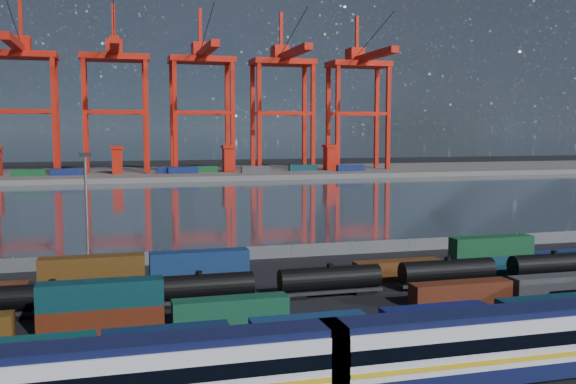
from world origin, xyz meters
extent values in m
plane|color=black|center=(0.00, 0.00, 0.00)|extent=(700.00, 700.00, 0.00)
plane|color=#2C3840|center=(0.00, 105.00, 0.01)|extent=(700.00, 700.00, 0.00)
cube|color=#514F4C|center=(0.00, 210.00, 1.00)|extent=(700.00, 70.00, 2.00)
cone|color=#1E2630|center=(-200.00, 1600.00, 260.00)|extent=(1100.00, 1100.00, 520.00)
cone|color=#1E2630|center=(200.00, 1600.00, 230.00)|extent=(1040.00, 1040.00, 460.00)
cone|color=#1E2630|center=(600.00, 1600.00, 190.00)|extent=(960.00, 960.00, 380.00)
cone|color=#1E2630|center=(950.00, 1600.00, 150.00)|extent=(840.00, 840.00, 300.00)
cube|color=silver|center=(-24.10, -23.49, 3.18)|extent=(27.39, 3.29, 4.16)
cube|color=#0F1438|center=(-24.10, -23.49, 5.53)|extent=(27.39, 2.96, 0.55)
cube|color=black|center=(-24.10, -23.49, 3.62)|extent=(27.42, 3.39, 1.10)
cube|color=silver|center=(1.90, -23.49, 3.18)|extent=(27.39, 3.29, 4.16)
cube|color=#0F1438|center=(1.90, -23.49, 0.99)|extent=(27.39, 3.35, 1.31)
cube|color=#0F1438|center=(1.90, -23.49, 5.53)|extent=(27.39, 2.96, 0.55)
cube|color=gold|center=(1.90, -23.49, 2.30)|extent=(27.42, 3.39, 0.39)
cube|color=black|center=(1.90, -23.49, 3.62)|extent=(27.42, 3.39, 1.10)
cube|color=#0E4649|center=(-33.50, -10.39, 1.20)|extent=(11.05, 2.25, 2.39)
cube|color=#0F244D|center=(-22.07, -10.39, 1.20)|extent=(11.05, 2.25, 2.39)
cube|color=navy|center=(-8.96, -10.39, 1.20)|extent=(11.05, 2.25, 2.39)
cube|color=navy|center=(4.05, -10.39, 1.20)|extent=(11.05, 2.25, 2.39)
cube|color=#0C2D40|center=(16.96, -10.39, 1.20)|extent=(11.05, 2.25, 2.39)
cube|color=#571E0D|center=(-27.70, -2.67, 1.29)|extent=(11.90, 2.42, 2.58)
cube|color=#0B3439|center=(-27.70, -2.67, 3.87)|extent=(11.90, 2.42, 2.58)
cube|color=#144B30|center=(-14.96, -2.67, 1.29)|extent=(11.90, 2.42, 2.58)
cube|color=#572211|center=(11.42, -2.67, 1.29)|extent=(11.90, 2.42, 2.58)
cube|color=#3B3C40|center=(24.16, -2.67, 1.29)|extent=(11.90, 2.42, 2.58)
cube|color=#165426|center=(-28.91, 10.25, 1.28)|extent=(11.86, 2.41, 2.57)
cube|color=#553311|center=(-28.91, 10.25, 3.85)|extent=(11.86, 2.41, 2.57)
cube|color=#5A3612|center=(-16.44, 10.25, 1.28)|extent=(11.86, 2.41, 2.57)
cube|color=navy|center=(-16.44, 10.25, 3.85)|extent=(11.86, 2.41, 2.57)
cube|color=#5D3012|center=(9.61, 10.25, 1.28)|extent=(11.86, 2.41, 2.57)
cube|color=#0D3446|center=(23.61, 10.25, 1.28)|extent=(11.86, 2.41, 2.57)
cube|color=#134A25|center=(23.61, 10.25, 3.85)|extent=(11.86, 2.41, 2.57)
cube|color=navy|center=(35.37, 10.25, 1.28)|extent=(11.86, 2.41, 2.57)
cylinder|color=black|center=(-32.77, 4.55, 2.18)|extent=(12.30, 2.74, 2.74)
cylinder|color=black|center=(-32.77, 4.55, 3.69)|extent=(0.76, 0.76, 0.47)
cube|color=black|center=(-32.77, 4.55, 0.66)|extent=(12.78, 1.89, 0.38)
cube|color=black|center=(-37.03, 4.55, 0.28)|extent=(2.37, 1.70, 0.57)
cube|color=black|center=(-28.51, 4.55, 0.28)|extent=(2.37, 1.70, 0.57)
cylinder|color=black|center=(-17.27, 4.55, 2.18)|extent=(12.30, 2.74, 2.74)
cylinder|color=black|center=(-17.27, 4.55, 3.69)|extent=(0.76, 0.76, 0.47)
cube|color=black|center=(-17.27, 4.55, 0.66)|extent=(12.78, 1.89, 0.38)
cube|color=black|center=(-21.53, 4.55, 0.28)|extent=(2.37, 1.70, 0.57)
cube|color=black|center=(-13.01, 4.55, 0.28)|extent=(2.37, 1.70, 0.57)
cylinder|color=black|center=(-1.77, 4.55, 2.18)|extent=(12.30, 2.74, 2.74)
cylinder|color=black|center=(-1.77, 4.55, 3.69)|extent=(0.76, 0.76, 0.47)
cube|color=black|center=(-1.77, 4.55, 0.66)|extent=(12.78, 1.89, 0.38)
cube|color=black|center=(-6.03, 4.55, 0.28)|extent=(2.37, 1.70, 0.57)
cube|color=black|center=(2.49, 4.55, 0.28)|extent=(2.37, 1.70, 0.57)
cylinder|color=black|center=(13.73, 4.55, 2.18)|extent=(12.30, 2.74, 2.74)
cylinder|color=black|center=(13.73, 4.55, 3.69)|extent=(0.76, 0.76, 0.47)
cube|color=black|center=(13.73, 4.55, 0.66)|extent=(12.78, 1.89, 0.38)
cube|color=black|center=(9.47, 4.55, 0.28)|extent=(2.37, 1.70, 0.57)
cube|color=black|center=(17.99, 4.55, 0.28)|extent=(2.37, 1.70, 0.57)
cylinder|color=black|center=(29.23, 4.55, 2.18)|extent=(12.30, 2.74, 2.74)
cylinder|color=black|center=(29.23, 4.55, 3.69)|extent=(0.76, 0.76, 0.47)
cube|color=black|center=(29.23, 4.55, 0.66)|extent=(12.78, 1.89, 0.38)
cube|color=black|center=(24.97, 4.55, 0.28)|extent=(2.37, 1.70, 0.57)
cube|color=#595B5E|center=(0.00, 28.00, 1.00)|extent=(160.00, 0.06, 2.00)
cylinder|color=slate|center=(-40.00, 28.00, 1.10)|extent=(0.12, 0.12, 2.20)
cylinder|color=slate|center=(-30.00, 28.00, 1.10)|extent=(0.12, 0.12, 2.20)
cylinder|color=slate|center=(-20.00, 28.00, 1.10)|extent=(0.12, 0.12, 2.20)
cylinder|color=slate|center=(-10.00, 28.00, 1.10)|extent=(0.12, 0.12, 2.20)
cylinder|color=slate|center=(0.00, 28.00, 1.10)|extent=(0.12, 0.12, 2.20)
cylinder|color=slate|center=(10.00, 28.00, 1.10)|extent=(0.12, 0.12, 2.20)
cylinder|color=slate|center=(20.00, 28.00, 1.10)|extent=(0.12, 0.12, 2.20)
cylinder|color=slate|center=(30.00, 28.00, 1.10)|extent=(0.12, 0.12, 2.20)
cylinder|color=slate|center=(40.00, 28.00, 1.10)|extent=(0.12, 0.12, 2.20)
cylinder|color=slate|center=(50.00, 28.00, 1.10)|extent=(0.12, 0.12, 2.20)
cylinder|color=slate|center=(-30.00, 26.00, 8.00)|extent=(0.36, 0.36, 16.00)
cube|color=black|center=(-30.00, 26.00, 16.30)|extent=(1.60, 0.40, 0.60)
cube|color=red|center=(-48.14, 198.53, 24.26)|extent=(1.73, 1.73, 48.52)
cube|color=red|center=(-48.14, 211.47, 24.26)|extent=(1.73, 1.73, 48.52)
cube|color=red|center=(-60.00, 198.53, 26.69)|extent=(23.72, 1.51, 1.51)
cube|color=red|center=(-60.00, 211.47, 26.69)|extent=(23.72, 1.51, 1.51)
cube|color=red|center=(-60.00, 205.00, 48.52)|extent=(26.95, 15.09, 2.37)
cube|color=red|center=(-60.00, 192.06, 50.68)|extent=(3.23, 51.75, 2.70)
cube|color=red|center=(-60.00, 209.31, 53.37)|extent=(6.47, 8.63, 5.39)
cube|color=red|center=(-60.00, 207.16, 61.46)|extent=(1.29, 1.29, 17.25)
cylinder|color=black|center=(-60.00, 189.47, 58.22)|extent=(0.26, 44.38, 14.64)
cube|color=red|center=(-36.86, 198.53, 24.26)|extent=(1.73, 1.73, 48.52)
cube|color=red|center=(-36.86, 211.47, 24.26)|extent=(1.73, 1.73, 48.52)
cube|color=red|center=(-13.14, 198.53, 24.26)|extent=(1.73, 1.73, 48.52)
cube|color=red|center=(-13.14, 211.47, 24.26)|extent=(1.73, 1.73, 48.52)
cube|color=red|center=(-25.00, 198.53, 26.69)|extent=(23.72, 1.51, 1.51)
cube|color=red|center=(-25.00, 211.47, 26.69)|extent=(23.72, 1.51, 1.51)
cube|color=red|center=(-25.00, 205.00, 48.52)|extent=(26.95, 15.09, 2.37)
cube|color=red|center=(-25.00, 192.06, 50.68)|extent=(3.23, 51.75, 2.70)
cube|color=red|center=(-25.00, 209.31, 53.37)|extent=(6.47, 8.63, 5.39)
cube|color=red|center=(-25.00, 207.16, 61.46)|extent=(1.29, 1.29, 17.25)
cylinder|color=black|center=(-25.00, 189.47, 58.22)|extent=(0.26, 44.38, 14.64)
cube|color=red|center=(-1.86, 198.53, 24.26)|extent=(1.73, 1.73, 48.52)
cube|color=red|center=(-1.86, 211.47, 24.26)|extent=(1.73, 1.73, 48.52)
cube|color=red|center=(21.86, 198.53, 24.26)|extent=(1.73, 1.73, 48.52)
cube|color=red|center=(21.86, 211.47, 24.26)|extent=(1.73, 1.73, 48.52)
cube|color=red|center=(10.00, 198.53, 26.69)|extent=(23.72, 1.51, 1.51)
cube|color=red|center=(10.00, 211.47, 26.69)|extent=(23.72, 1.51, 1.51)
cube|color=red|center=(10.00, 205.00, 48.52)|extent=(26.95, 15.09, 2.37)
cube|color=red|center=(10.00, 192.06, 50.68)|extent=(3.23, 51.75, 2.70)
cube|color=red|center=(10.00, 209.31, 53.37)|extent=(6.47, 8.63, 5.39)
cube|color=red|center=(10.00, 207.16, 61.46)|extent=(1.29, 1.29, 17.25)
cylinder|color=black|center=(10.00, 189.47, 58.22)|extent=(0.26, 44.38, 14.64)
cube|color=red|center=(33.14, 198.53, 24.26)|extent=(1.73, 1.73, 48.52)
cube|color=red|center=(33.14, 211.47, 24.26)|extent=(1.73, 1.73, 48.52)
cube|color=red|center=(56.86, 198.53, 24.26)|extent=(1.73, 1.73, 48.52)
cube|color=red|center=(56.86, 211.47, 24.26)|extent=(1.73, 1.73, 48.52)
cube|color=red|center=(45.00, 198.53, 26.69)|extent=(23.72, 1.51, 1.51)
cube|color=red|center=(45.00, 211.47, 26.69)|extent=(23.72, 1.51, 1.51)
cube|color=red|center=(45.00, 205.00, 48.52)|extent=(26.95, 15.09, 2.37)
cube|color=red|center=(45.00, 192.06, 50.68)|extent=(3.23, 51.75, 2.70)
cube|color=red|center=(45.00, 209.31, 53.37)|extent=(6.47, 8.63, 5.39)
cube|color=red|center=(45.00, 207.16, 61.46)|extent=(1.29, 1.29, 17.25)
cylinder|color=black|center=(45.00, 189.47, 58.22)|extent=(0.26, 44.38, 14.64)
cube|color=red|center=(68.14, 198.53, 24.26)|extent=(1.73, 1.73, 48.52)
cube|color=red|center=(68.14, 211.47, 24.26)|extent=(1.73, 1.73, 48.52)
cube|color=red|center=(91.86, 198.53, 24.26)|extent=(1.73, 1.73, 48.52)
cube|color=red|center=(91.86, 211.47, 24.26)|extent=(1.73, 1.73, 48.52)
cube|color=red|center=(80.00, 198.53, 26.69)|extent=(23.72, 1.51, 1.51)
cube|color=red|center=(80.00, 211.47, 26.69)|extent=(23.72, 1.51, 1.51)
cube|color=red|center=(80.00, 205.00, 48.52)|extent=(26.95, 15.09, 2.37)
cube|color=red|center=(80.00, 192.06, 50.68)|extent=(3.23, 51.75, 2.70)
cube|color=red|center=(80.00, 209.31, 53.37)|extent=(6.47, 8.63, 5.39)
cube|color=red|center=(80.00, 207.16, 61.46)|extent=(1.29, 1.29, 17.25)
cylinder|color=black|center=(80.00, 189.47, 58.22)|extent=(0.26, 44.38, 14.64)
cube|color=navy|center=(0.66, 194.68, 3.30)|extent=(12.00, 2.44, 2.60)
cube|color=navy|center=(71.34, 190.93, 3.30)|extent=(12.00, 2.44, 2.60)
cube|color=navy|center=(-3.64, 196.08, 3.30)|extent=(12.00, 2.44, 2.60)
cube|color=#3F4244|center=(30.38, 192.70, 3.30)|extent=(12.00, 2.44, 2.60)
cube|color=#144C23|center=(-57.75, 194.20, 3.30)|extent=(12.00, 2.44, 2.60)
cube|color=navy|center=(-44.16, 195.53, 3.30)|extent=(12.00, 2.44, 2.60)
cube|color=#144C23|center=(9.34, 199.48, 3.30)|extent=(12.00, 2.44, 2.60)
cube|color=#0C3842|center=(52.41, 198.83, 3.30)|extent=(12.00, 2.44, 2.60)
cube|color=red|center=(-25.00, 200.00, 7.00)|extent=(4.00, 6.00, 10.00)
cube|color=red|center=(-25.00, 200.00, 12.50)|extent=(5.00, 7.00, 1.20)
cube|color=red|center=(20.00, 200.00, 7.00)|extent=(4.00, 6.00, 10.00)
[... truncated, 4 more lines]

